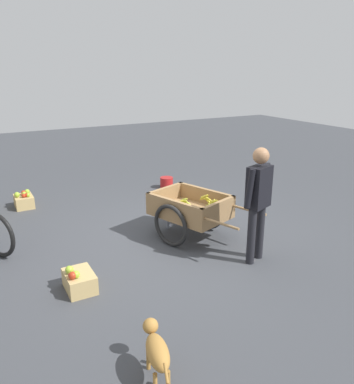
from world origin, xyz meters
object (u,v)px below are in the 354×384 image
Objects in this scene: plastic_bucket at (167,183)px; dog at (157,349)px; vendor_person at (258,196)px; apple_crate at (79,281)px; fruit_cart at (190,210)px; mixed_fruit_crate at (24,201)px.

dog is at bearing 151.86° from plastic_bucket.
dog is (-1.23, 2.07, -0.66)m from vendor_person.
dog reaches higher than apple_crate.
mixed_fruit_crate is (2.65, 2.05, -0.31)m from fruit_cart.
fruit_cart is at bearing 160.73° from plastic_bucket.
vendor_person is 2.46m from apple_crate.
apple_crate is (1.64, 0.22, -0.15)m from dog.
plastic_bucket is at bearing -7.64° from vendor_person.
apple_crate is 3.32m from mixed_fruit_crate.
dog is 1.50× the size of apple_crate.
apple_crate is (-0.67, 1.91, -0.31)m from fruit_cart.
dog is at bearing -172.29° from apple_crate.
plastic_bucket is 2.91m from mixed_fruit_crate.
vendor_person is at bearing -160.40° from fruit_cart.
vendor_person reaches higher than plastic_bucket.
dog is 5.39m from plastic_bucket.
plastic_bucket is (2.45, -0.86, -0.32)m from fruit_cart.
mixed_fruit_crate is (4.95, 0.36, -0.14)m from dog.
vendor_person reaches higher than fruit_cart.
mixed_fruit_crate is at bearing 33.16° from vendor_person.
vendor_person is at bearing 172.36° from plastic_bucket.
dog is 1.50× the size of mixed_fruit_crate.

